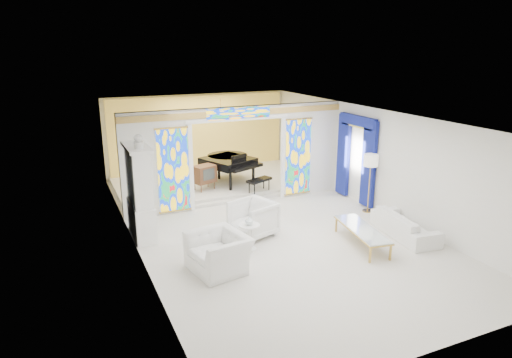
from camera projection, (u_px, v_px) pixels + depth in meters
name	position (u px, v px, depth m)	size (l,w,h in m)	color
floor	(266.00, 225.00, 12.51)	(12.00, 12.00, 0.00)	silver
ceiling	(266.00, 115.00, 11.67)	(7.00, 12.00, 0.02)	white
wall_back	(199.00, 134.00, 17.34)	(7.00, 0.02, 3.00)	silver
wall_front	(437.00, 269.00, 6.83)	(7.00, 0.02, 3.00)	silver
wall_left	(131.00, 188.00, 10.71)	(0.02, 12.00, 3.00)	silver
wall_right	(373.00, 159.00, 13.46)	(0.02, 12.00, 3.00)	silver
partition_wall	(238.00, 151.00, 13.79)	(7.00, 0.22, 3.00)	silver
stained_glass_left	(173.00, 170.00, 13.00)	(0.90, 0.04, 2.40)	gold
stained_glass_right	(298.00, 157.00, 14.59)	(0.90, 0.04, 2.40)	gold
stained_glass_transom	(239.00, 113.00, 13.37)	(2.00, 0.04, 0.34)	gold
alcove_platform	(216.00, 182.00, 16.07)	(6.80, 3.80, 0.18)	silver
gold_curtain_back	(200.00, 134.00, 17.24)	(6.70, 0.10, 2.90)	#FFDA58
chandelier	(221.00, 113.00, 15.38)	(0.48, 0.48, 0.30)	#BA9341
blue_drapes	(356.00, 152.00, 14.01)	(0.14, 1.85, 2.65)	navy
china_cabinet	(140.00, 193.00, 11.44)	(0.56, 1.46, 2.72)	white
armchair_left	(218.00, 253.00, 9.87)	(1.26, 1.10, 0.82)	white
armchair_right	(253.00, 219.00, 11.67)	(0.98, 1.01, 0.92)	silver
sofa	(405.00, 225.00, 11.70)	(2.05, 0.80, 0.60)	white
side_table	(249.00, 233.00, 10.87)	(0.68, 0.68, 0.64)	white
vase	(249.00, 220.00, 10.78)	(0.20, 0.20, 0.21)	silver
coffee_table	(362.00, 230.00, 11.11)	(0.95, 2.06, 0.44)	white
floor_lamp	(371.00, 163.00, 13.10)	(0.45, 0.45, 1.73)	#BA9341
grand_piano	(229.00, 161.00, 15.68)	(2.00, 3.02, 1.08)	black
tv_console	(204.00, 174.00, 14.82)	(0.82, 0.68, 0.81)	#57321F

